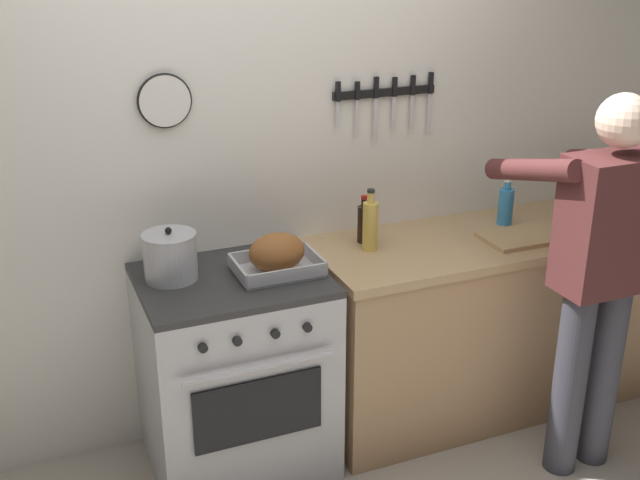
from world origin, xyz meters
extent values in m
cube|color=white|center=(0.00, 1.35, 1.30)|extent=(6.00, 0.10, 2.60)
cube|color=black|center=(0.61, 1.29, 1.54)|extent=(0.51, 0.02, 0.04)
cube|color=silver|center=(0.38, 1.28, 1.47)|extent=(0.02, 0.00, 0.11)
cube|color=black|center=(0.38, 1.28, 1.57)|extent=(0.02, 0.02, 0.09)
cube|color=silver|center=(0.47, 1.28, 1.44)|extent=(0.01, 0.00, 0.17)
cube|color=black|center=(0.47, 1.28, 1.56)|extent=(0.02, 0.02, 0.08)
cube|color=silver|center=(0.57, 1.28, 1.42)|extent=(0.02, 0.00, 0.20)
cube|color=black|center=(0.57, 1.28, 1.57)|extent=(0.02, 0.02, 0.09)
cube|color=silver|center=(0.66, 1.28, 1.45)|extent=(0.02, 0.00, 0.15)
cube|color=black|center=(0.66, 1.28, 1.57)|extent=(0.02, 0.02, 0.09)
cube|color=silver|center=(0.75, 1.28, 1.44)|extent=(0.02, 0.00, 0.17)
cube|color=black|center=(0.75, 1.28, 1.57)|extent=(0.02, 0.02, 0.09)
cube|color=silver|center=(0.85, 1.28, 1.43)|extent=(0.02, 0.00, 0.18)
cube|color=black|center=(0.85, 1.28, 1.57)|extent=(0.02, 0.02, 0.10)
cylinder|color=white|center=(-0.38, 1.28, 1.58)|extent=(0.21, 0.02, 0.21)
torus|color=black|center=(-0.38, 1.28, 1.58)|extent=(0.22, 0.02, 0.22)
cube|color=tan|center=(1.20, 0.99, 0.43)|extent=(2.00, 0.62, 0.86)
cube|color=tan|center=(1.20, 0.99, 0.88)|extent=(2.03, 0.65, 0.04)
cube|color=#BCBCC1|center=(-0.22, 0.99, 0.43)|extent=(0.76, 0.62, 0.87)
cube|color=black|center=(-0.22, 0.67, 0.45)|extent=(0.53, 0.01, 0.28)
cube|color=#2D2D2D|center=(-0.22, 0.99, 0.89)|extent=(0.76, 0.62, 0.03)
cylinder|color=black|center=(-0.43, 0.67, 0.78)|extent=(0.04, 0.02, 0.04)
cylinder|color=black|center=(-0.30, 0.67, 0.78)|extent=(0.04, 0.02, 0.04)
cylinder|color=black|center=(-0.14, 0.67, 0.78)|extent=(0.04, 0.02, 0.04)
cylinder|color=black|center=(-0.01, 0.67, 0.78)|extent=(0.04, 0.02, 0.04)
cylinder|color=silver|center=(-0.22, 0.65, 0.66)|extent=(0.61, 0.02, 0.02)
cylinder|color=#383842|center=(1.08, 0.39, 0.43)|extent=(0.14, 0.14, 0.86)
cylinder|color=#383842|center=(1.26, 0.39, 0.43)|extent=(0.14, 0.14, 0.86)
cube|color=#4C2323|center=(1.17, 0.39, 1.14)|extent=(0.38, 0.22, 0.56)
sphere|color=beige|center=(1.17, 0.39, 1.55)|extent=(0.21, 0.21, 0.21)
cylinder|color=#4C2323|center=(0.96, 0.63, 1.32)|extent=(0.09, 0.55, 0.22)
cylinder|color=#4C2323|center=(1.38, 0.63, 1.32)|extent=(0.09, 0.55, 0.22)
cube|color=#B7B7BC|center=(-0.03, 0.96, 0.91)|extent=(0.34, 0.25, 0.01)
cube|color=#B7B7BC|center=(-0.03, 0.83, 0.94)|extent=(0.34, 0.01, 0.05)
cube|color=#B7B7BC|center=(-0.03, 1.08, 0.94)|extent=(0.34, 0.01, 0.05)
cube|color=#B7B7BC|center=(-0.20, 0.96, 0.94)|extent=(0.01, 0.25, 0.05)
cube|color=#B7B7BC|center=(0.14, 0.96, 0.94)|extent=(0.01, 0.25, 0.05)
ellipsoid|color=#935628|center=(-0.03, 0.96, 0.99)|extent=(0.24, 0.17, 0.16)
cylinder|color=#B7B7BC|center=(-0.45, 1.07, 0.99)|extent=(0.22, 0.22, 0.18)
cylinder|color=#B2B2B7|center=(-0.45, 1.07, 1.09)|extent=(0.22, 0.22, 0.01)
sphere|color=black|center=(-0.45, 1.07, 1.11)|extent=(0.03, 0.03, 0.03)
cube|color=tan|center=(1.13, 0.88, 0.91)|extent=(0.36, 0.24, 0.02)
cylinder|color=gold|center=(0.43, 1.04, 1.01)|extent=(0.07, 0.07, 0.22)
cylinder|color=gold|center=(0.43, 1.04, 1.14)|extent=(0.03, 0.03, 0.05)
cylinder|color=black|center=(0.43, 1.04, 1.17)|extent=(0.03, 0.03, 0.01)
cylinder|color=#338CCC|center=(1.18, 1.08, 0.99)|extent=(0.07, 0.07, 0.17)
cylinder|color=#338CCC|center=(1.18, 1.08, 1.09)|extent=(0.03, 0.03, 0.04)
cylinder|color=white|center=(1.18, 1.08, 1.12)|extent=(0.04, 0.04, 0.01)
cylinder|color=black|center=(0.45, 1.13, 0.99)|extent=(0.06, 0.06, 0.17)
cylinder|color=black|center=(0.45, 1.13, 1.09)|extent=(0.03, 0.03, 0.04)
cylinder|color=#B21919|center=(0.45, 1.13, 1.11)|extent=(0.03, 0.03, 0.01)
camera|label=1|loc=(-1.00, -1.84, 2.22)|focal=43.82mm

